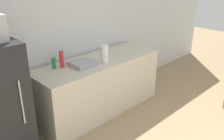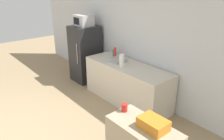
{
  "view_description": "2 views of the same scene",
  "coord_description": "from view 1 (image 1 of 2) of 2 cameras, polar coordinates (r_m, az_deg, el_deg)",
  "views": [
    {
      "loc": [
        -2.07,
        -0.07,
        2.21
      ],
      "look_at": [
        0.14,
        2.19,
        0.88
      ],
      "focal_mm": 40.0,
      "sensor_mm": 36.0,
      "label": 1
    },
    {
      "loc": [
        3.43,
        -0.44,
        2.51
      ],
      "look_at": [
        0.54,
        2.0,
        1.0
      ],
      "focal_mm": 35.0,
      "sensor_mm": 36.0,
      "label": 2
    }
  ],
  "objects": [
    {
      "name": "counter",
      "position": [
        4.01,
        -3.05,
        -3.55
      ],
      "size": [
        2.1,
        0.72,
        0.87
      ],
      "primitive_type": "cube",
      "color": "beige",
      "rests_on": "ground_plane"
    },
    {
      "name": "bottle_tall",
      "position": [
        3.59,
        -11.42,
        2.44
      ],
      "size": [
        0.06,
        0.06,
        0.24
      ],
      "primitive_type": "cylinder",
      "color": "red",
      "rests_on": "counter"
    },
    {
      "name": "wall_back",
      "position": [
        3.87,
        -10.83,
        8.74
      ],
      "size": [
        8.0,
        0.06,
        2.6
      ],
      "primitive_type": "cube",
      "color": "silver",
      "rests_on": "ground_plane"
    },
    {
      "name": "sink_basin",
      "position": [
        3.64,
        -6.82,
        1.48
      ],
      "size": [
        0.33,
        0.32,
        0.06
      ],
      "primitive_type": "cube",
      "color": "#9EA3A8",
      "rests_on": "counter"
    },
    {
      "name": "bottle_short",
      "position": [
        3.59,
        -13.16,
        1.56
      ],
      "size": [
        0.06,
        0.06,
        0.16
      ],
      "primitive_type": "cylinder",
      "color": "#2D7F42",
      "rests_on": "counter"
    },
    {
      "name": "paper_towel_roll",
      "position": [
        3.68,
        -1.68,
        3.68
      ],
      "size": [
        0.11,
        0.11,
        0.27
      ],
      "primitive_type": "cylinder",
      "color": "white",
      "rests_on": "counter"
    }
  ]
}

